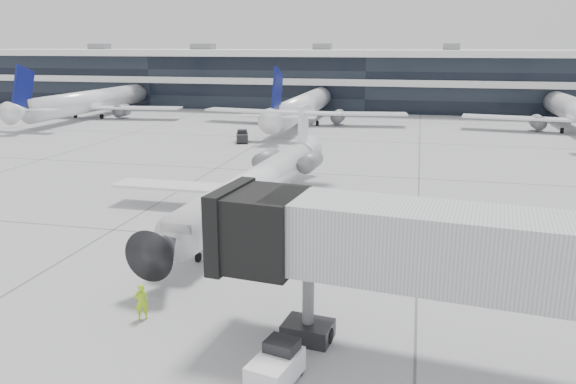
% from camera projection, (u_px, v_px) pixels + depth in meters
% --- Properties ---
extents(ground, '(220.00, 220.00, 0.00)m').
position_uv_depth(ground, '(256.00, 241.00, 35.59)').
color(ground, gray).
rests_on(ground, ground).
extents(terminal, '(170.00, 22.00, 10.00)m').
position_uv_depth(terminal, '(370.00, 82.00, 111.61)').
color(terminal, black).
rests_on(terminal, ground).
extents(bg_jet_left, '(32.00, 40.00, 9.60)m').
position_uv_depth(bg_jet_left, '(95.00, 117.00, 97.23)').
color(bg_jet_left, white).
rests_on(bg_jet_left, ground).
extents(bg_jet_center, '(32.00, 40.00, 9.60)m').
position_uv_depth(bg_jet_center, '(304.00, 123.00, 89.17)').
color(bg_jet_center, white).
rests_on(bg_jet_center, ground).
extents(regional_jet, '(23.39, 29.22, 6.74)m').
position_uv_depth(regional_jet, '(259.00, 183.00, 40.92)').
color(regional_jet, white).
rests_on(regional_jet, ground).
extents(jet_bridge, '(20.17, 6.24, 6.47)m').
position_uv_depth(jet_bridge, '(502.00, 256.00, 20.09)').
color(jet_bridge, silver).
rests_on(jet_bridge, ground).
extents(ramp_worker, '(0.74, 0.69, 1.70)m').
position_uv_depth(ramp_worker, '(141.00, 302.00, 25.27)').
color(ramp_worker, '#B0ED18').
rests_on(ramp_worker, ground).
extents(baggage_tug, '(1.88, 2.59, 1.49)m').
position_uv_depth(baggage_tug, '(276.00, 366.00, 20.54)').
color(baggage_tug, white).
rests_on(baggage_tug, ground).
extents(traffic_cone, '(0.46, 0.46, 0.52)m').
position_uv_depth(traffic_cone, '(290.00, 203.00, 43.22)').
color(traffic_cone, red).
rests_on(traffic_cone, ground).
extents(far_tug, '(2.12, 2.78, 1.56)m').
position_uv_depth(far_tug, '(242.00, 137.00, 71.56)').
color(far_tug, black).
rests_on(far_tug, ground).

